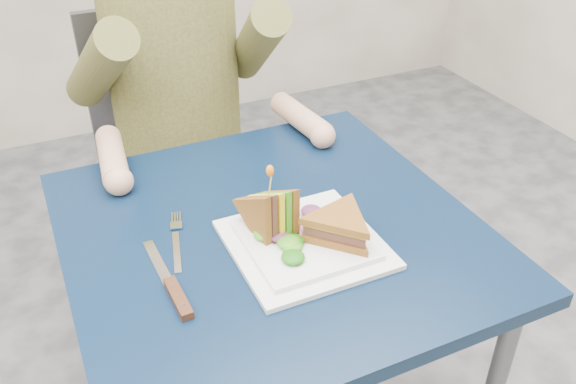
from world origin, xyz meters
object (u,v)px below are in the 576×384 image
sandwich_upright (271,215)px  chair (174,145)px  table (272,259)px  diner (172,33)px  knife (174,291)px  sandwich_flat (339,226)px  plate (305,242)px  fork (177,242)px

sandwich_upright → chair: bearing=88.9°
table → chair: bearing=90.0°
diner → knife: size_ratio=3.36×
diner → sandwich_flat: 0.74m
chair → sandwich_flat: (0.09, -0.83, 0.23)m
table → sandwich_upright: sandwich_upright is taller
plate → fork: bearing=153.0°
knife → plate: bearing=5.1°
chair → diner: diner is taller
chair → diner: 0.39m
sandwich_upright → plate: bearing=-44.3°
plate → sandwich_flat: sandwich_flat is taller
plate → fork: size_ratio=1.47×
plate → knife: plate is taller
table → knife: size_ratio=3.39×
plate → sandwich_flat: 0.07m
diner → sandwich_flat: diner is taller
table → diner: (-0.00, 0.61, 0.26)m
sandwich_flat → knife: sandwich_flat is taller
table → sandwich_flat: 0.18m
plate → sandwich_flat: (0.06, -0.03, 0.04)m
table → sandwich_upright: (-0.02, -0.03, 0.13)m
chair → fork: 0.75m
sandwich_flat → knife: 0.30m
sandwich_flat → sandwich_upright: (-0.10, 0.07, 0.01)m
sandwich_flat → diner: bearing=96.8°
chair → plate: 0.83m
fork → knife: (-0.04, -0.13, 0.00)m
sandwich_upright → fork: 0.18m
diner → sandwich_flat: (0.09, -0.72, -0.14)m
table → sandwich_flat: sandwich_flat is taller
chair → knife: (-0.22, -0.83, 0.20)m
table → fork: size_ratio=4.24×
sandwich_upright → knife: (-0.20, -0.07, -0.05)m
table → fork: bearing=171.7°
chair → knife: 0.88m
fork → knife: knife is taller
table → chair: 0.73m
table → chair: size_ratio=0.81×
knife → table: bearing=25.2°
plate → knife: (-0.25, -0.02, -0.00)m
table → sandwich_flat: (0.09, -0.10, 0.12)m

